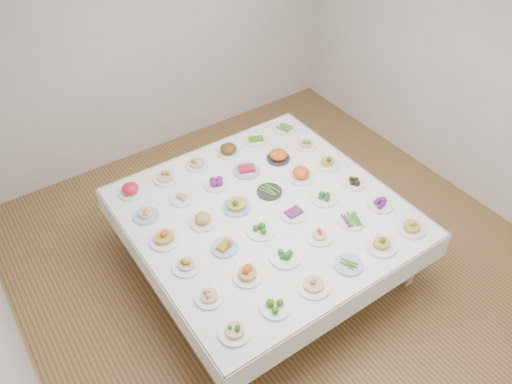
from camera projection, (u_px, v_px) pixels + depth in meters
room_envelope at (281, 109)px, 4.08m from camera, size 5.02×5.02×2.81m
display_table at (265, 215)px, 4.78m from camera, size 2.44×2.44×0.75m
dish_0 at (235, 329)px, 3.72m from camera, size 0.25×0.25×0.12m
dish_1 at (275, 305)px, 3.89m from camera, size 0.24×0.24×0.10m
dish_2 at (314, 282)px, 4.03m from camera, size 0.27×0.27×0.15m
dish_3 at (348, 264)px, 4.23m from camera, size 0.24×0.24×0.05m
dish_4 at (382, 241)px, 4.35m from camera, size 0.28×0.27×0.16m
dish_5 at (412, 225)px, 4.51m from camera, size 0.26×0.26×0.14m
dish_6 at (209, 294)px, 3.96m from camera, size 0.23×0.23×0.12m
dish_7 at (247, 272)px, 4.10m from camera, size 0.24×0.24×0.15m
dish_8 at (285, 255)px, 4.27m from camera, size 0.27×0.27×0.10m
dish_9 at (320, 234)px, 4.44m from camera, size 0.24×0.24×0.12m
dish_10 at (352, 220)px, 4.61m from camera, size 0.27×0.25×0.06m
dish_11 at (380, 202)px, 4.76m from camera, size 0.24×0.24×0.11m
dish_12 at (186, 263)px, 4.19m from camera, size 0.25×0.25×0.12m
dish_13 at (224, 246)px, 4.36m from camera, size 0.24×0.24×0.10m
dish_14 at (261, 228)px, 4.51m from camera, size 0.26×0.26×0.10m
dish_15 at (294, 212)px, 4.67m from camera, size 0.25×0.25×0.11m
dish_16 at (324, 196)px, 4.83m from camera, size 0.27×0.27×0.10m
dish_17 at (354, 182)px, 5.00m from camera, size 0.23×0.23×0.09m
dish_18 at (164, 235)px, 4.40m from camera, size 0.27×0.27×0.17m
dish_19 at (203, 218)px, 4.57m from camera, size 0.25×0.25×0.14m
dish_20 at (237, 202)px, 4.72m from camera, size 0.27×0.27×0.17m
dish_21 at (269, 191)px, 4.91m from camera, size 0.25×0.25×0.06m
dish_22 at (301, 172)px, 5.05m from camera, size 0.27×0.27×0.15m
dish_23 at (328, 160)px, 5.22m from camera, size 0.26×0.26×0.14m
dish_24 at (146, 213)px, 4.65m from camera, size 0.24×0.24×0.12m
dish_25 at (183, 197)px, 4.83m from camera, size 0.24×0.24×0.09m
dish_26 at (216, 182)px, 4.98m from camera, size 0.25×0.25×0.10m
dish_27 at (247, 168)px, 5.14m from camera, size 0.27×0.27×0.11m
dish_28 at (278, 154)px, 5.28m from camera, size 0.25×0.25×0.15m
dish_29 at (306, 143)px, 5.46m from camera, size 0.24×0.24×0.12m
dish_30 at (130, 190)px, 4.88m from camera, size 0.23×0.23×0.12m
dish_31 at (165, 175)px, 5.03m from camera, size 0.25×0.25×0.14m
dish_32 at (197, 162)px, 5.21m from camera, size 0.23×0.23×0.12m
dish_33 at (228, 148)px, 5.35m from camera, size 0.24×0.24×0.15m
dish_34 at (256, 138)px, 5.53m from camera, size 0.25×0.25×0.11m
dish_35 at (285, 128)px, 5.72m from camera, size 0.26×0.26×0.06m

